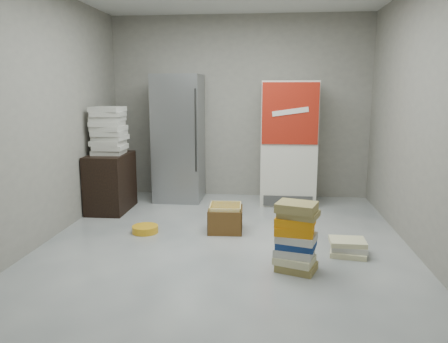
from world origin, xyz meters
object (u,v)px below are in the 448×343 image
steel_fridge (179,138)px  phonebook_stack_main (296,237)px  cardboard_box (225,220)px  coke_cooler (288,143)px  wood_shelf (111,182)px

steel_fridge → phonebook_stack_main: 3.10m
steel_fridge → cardboard_box: (0.86, -1.49, -0.82)m
coke_cooler → phonebook_stack_main: 2.63m
cardboard_box → wood_shelf: bearing=153.1°
steel_fridge → coke_cooler: size_ratio=1.06×
steel_fridge → phonebook_stack_main: steel_fridge is taller
wood_shelf → cardboard_box: 1.87m
steel_fridge → cardboard_box: bearing=-59.9°
coke_cooler → phonebook_stack_main: bearing=-90.4°
phonebook_stack_main → coke_cooler: bearing=106.2°
phonebook_stack_main → cardboard_box: 1.34m
steel_fridge → cardboard_box: 1.90m
steel_fridge → wood_shelf: (-0.83, -0.73, -0.55)m
wood_shelf → phonebook_stack_main: size_ratio=1.22×
wood_shelf → cardboard_box: (1.69, -0.76, -0.27)m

